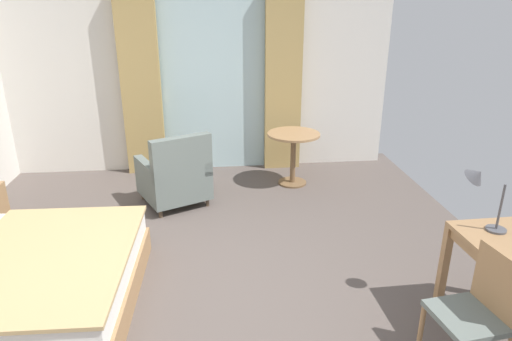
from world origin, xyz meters
The scene contains 9 objects.
ground centered at (0.00, 0.00, -0.05)m, with size 5.83×7.15×0.10m, color #564C47.
wall_back centered at (0.00, 3.31, 1.43)m, with size 5.43×0.12×2.86m, color silver.
balcony_glass_door centered at (0.21, 3.23, 1.26)m, with size 1.51×0.02×2.52m, color silver.
curtain_panel_left centered at (-0.76, 3.13, 1.29)m, with size 0.53×0.10×2.57m, color tan.
curtain_panel_right centered at (1.19, 3.13, 1.29)m, with size 0.51×0.10×2.57m, color tan.
desk_chair centered at (1.81, -0.91, 0.50)m, with size 0.46×0.46×0.88m.
desk_lamp centered at (2.12, -0.23, 1.07)m, with size 0.31×0.31×0.49m.
armchair_by_window centered at (-0.29, 1.97, 0.35)m, with size 0.96×0.96×0.91m.
round_cafe_table centered at (1.23, 2.48, 0.52)m, with size 0.69×0.69×0.71m.
Camera 1 is at (0.15, -3.12, 2.35)m, focal length 31.76 mm.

